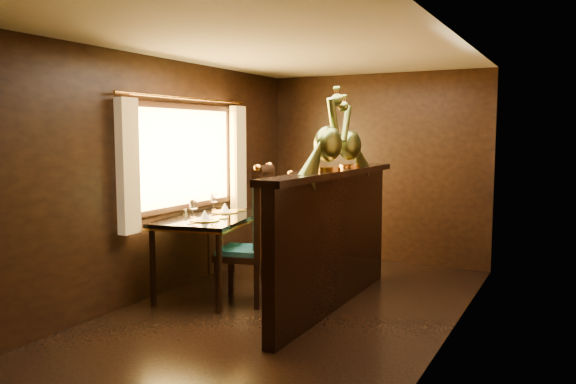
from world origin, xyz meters
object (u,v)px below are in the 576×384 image
object	(u,v)px
chair_left	(256,231)
chair_right	(292,222)
peacock_left	(328,128)
peacock_right	(350,132)
dining_table	(211,223)

from	to	relation	value
chair_left	chair_right	size ratio (longest dim) A/B	1.09
peacock_left	peacock_right	size ratio (longest dim) A/B	1.09
chair_left	peacock_left	xyz separation A→B (m)	(0.76, 0.06, 1.02)
dining_table	peacock_right	size ratio (longest dim) A/B	2.10
peacock_right	chair_left	bearing A→B (deg)	-141.13
chair_left	chair_right	distance (m)	1.03
chair_left	chair_right	world-z (taller)	chair_left
peacock_left	dining_table	bearing A→B (deg)	177.79
dining_table	chair_right	distance (m)	1.04
chair_right	chair_left	bearing A→B (deg)	-83.66
chair_left	peacock_left	bearing A→B (deg)	-9.42
peacock_right	chair_right	bearing A→B (deg)	154.85
dining_table	peacock_left	bearing A→B (deg)	-13.42
chair_right	peacock_right	world-z (taller)	peacock_right
peacock_left	peacock_right	bearing A→B (deg)	90.00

